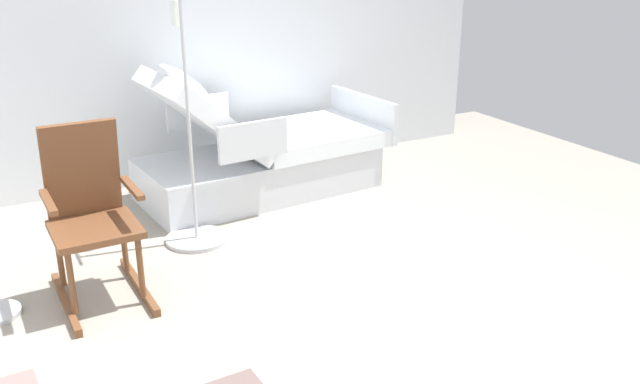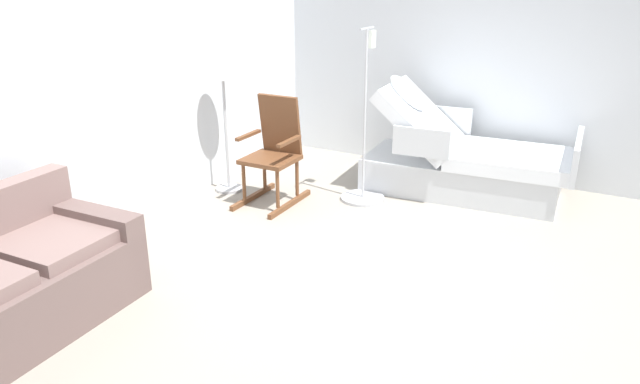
{
  "view_description": "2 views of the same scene",
  "coord_description": "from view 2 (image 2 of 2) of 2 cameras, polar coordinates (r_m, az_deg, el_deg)",
  "views": [
    {
      "loc": [
        -2.89,
        2.15,
        2.03
      ],
      "look_at": [
        0.25,
        0.46,
        0.68
      ],
      "focal_mm": 37.99,
      "sensor_mm": 36.0,
      "label": 1
    },
    {
      "loc": [
        -3.77,
        -1.55,
        2.23
      ],
      "look_at": [
        -0.3,
        0.39,
        0.72
      ],
      "focal_mm": 33.89,
      "sensor_mm": 36.0,
      "label": 2
    }
  ],
  "objects": [
    {
      "name": "floor_lamp",
      "position": [
        6.11,
        -9.19,
        11.06
      ],
      "size": [
        0.34,
        0.34,
        1.48
      ],
      "color": "#B2B5BA",
      "rests_on": "ground"
    },
    {
      "name": "side_wall",
      "position": [
        6.8,
        16.18,
        12.52
      ],
      "size": [
        0.1,
        5.1,
        2.7
      ],
      "primitive_type": "cube",
      "color": "silver",
      "rests_on": "ground"
    },
    {
      "name": "rocking_chair",
      "position": [
        5.93,
        -4.35,
        3.77
      ],
      "size": [
        0.77,
        0.51,
        1.05
      ],
      "color": "brown",
      "rests_on": "ground"
    },
    {
      "name": "iv_pole",
      "position": [
        6.03,
        4.13,
        1.53
      ],
      "size": [
        0.44,
        0.44,
        1.69
      ],
      "color": "#B2B5BA",
      "rests_on": "ground"
    },
    {
      "name": "ground_plane",
      "position": [
        4.65,
        6.1,
        -8.06
      ],
      "size": [
        6.85,
        6.85,
        0.0
      ],
      "primitive_type": "plane",
      "color": "gray"
    },
    {
      "name": "back_wall",
      "position": [
        5.6,
        -17.93,
        10.73
      ],
      "size": [
        5.68,
        0.1,
        2.7
      ],
      "primitive_type": "cube",
      "color": "silver",
      "rests_on": "ground"
    },
    {
      "name": "couch",
      "position": [
        4.35,
        -27.56,
        -8.04
      ],
      "size": [
        1.64,
        0.92,
        0.85
      ],
      "color": "#68534F",
      "rests_on": "ground"
    },
    {
      "name": "hospital_bed",
      "position": [
        6.36,
        13.36,
        2.69
      ],
      "size": [
        1.13,
        2.13,
        1.2
      ],
      "color": "silver",
      "rests_on": "ground"
    }
  ]
}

